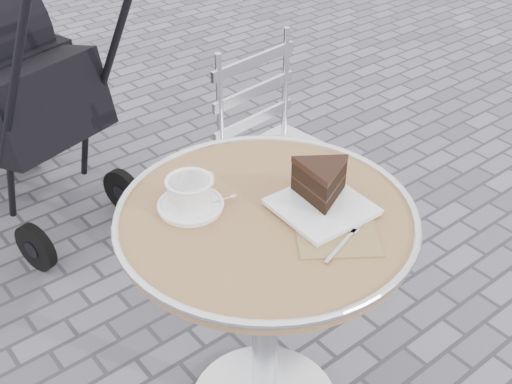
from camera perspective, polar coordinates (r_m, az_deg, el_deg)
cafe_table at (r=1.61m, az=0.87°, el=-6.62°), size 0.72×0.72×0.74m
cappuccino_set at (r=1.51m, az=-5.83°, el=-0.28°), size 0.18×0.15×0.08m
cake_plate_set at (r=1.51m, az=5.89°, el=0.43°), size 0.26×0.32×0.11m
bistro_chair at (r=2.26m, az=1.10°, el=5.38°), size 0.41×0.41×0.83m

